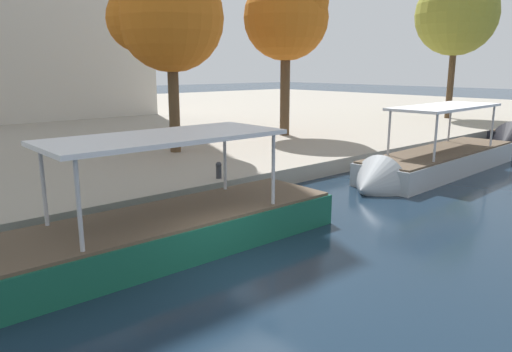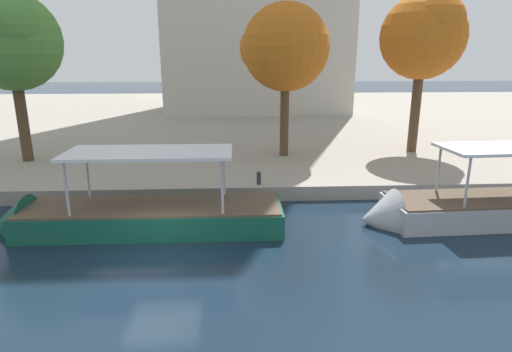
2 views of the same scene
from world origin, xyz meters
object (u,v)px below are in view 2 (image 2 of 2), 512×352
object	(u,v)px
tree_0	(281,47)
mooring_bollard_1	(259,177)
tour_boat_2	(131,221)
tree_4	(12,38)
tour_boat_3	(494,211)
tree_1	(425,36)

from	to	relation	value
tree_0	mooring_bollard_1	bearing A→B (deg)	-104.62
tour_boat_2	tree_4	bearing A→B (deg)	-48.74
tree_0	tree_4	size ratio (longest dim) A/B	0.95
tour_boat_2	tour_boat_3	xyz separation A→B (m)	(14.86, 0.11, 0.08)
tour_boat_3	mooring_bollard_1	world-z (taller)	tour_boat_3
tour_boat_2	tour_boat_3	distance (m)	14.86
tour_boat_2	tree_0	size ratio (longest dim) A/B	1.26
tour_boat_3	tree_0	distance (m)	14.33
tree_1	tour_boat_3	bearing A→B (deg)	-94.86
tree_0	tree_4	distance (m)	14.89
tour_boat_3	mooring_bollard_1	xyz separation A→B (m)	(-9.58, 3.48, 0.64)
tour_boat_3	tree_1	size ratio (longest dim) A/B	1.25
tour_boat_2	tree_0	distance (m)	13.94
mooring_bollard_1	tour_boat_2	bearing A→B (deg)	-145.80
mooring_bollard_1	tree_1	xyz separation A→B (m)	(10.45, 6.81, 6.79)
tour_boat_2	mooring_bollard_1	distance (m)	6.42
tour_boat_3	mooring_bollard_1	size ratio (longest dim) A/B	18.70
mooring_bollard_1	tree_1	bearing A→B (deg)	33.08
tour_boat_2	mooring_bollard_1	bearing A→B (deg)	-145.48
tour_boat_2	tree_4	distance (m)	14.08
tree_0	tree_1	world-z (taller)	tree_1
mooring_bollard_1	tree_0	size ratio (longest dim) A/B	0.07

